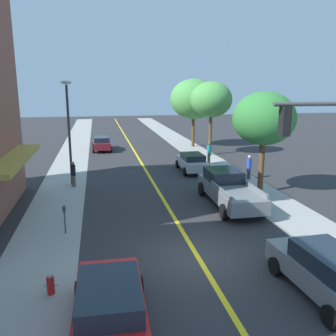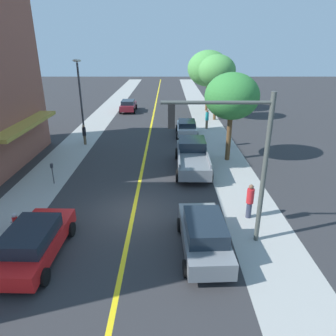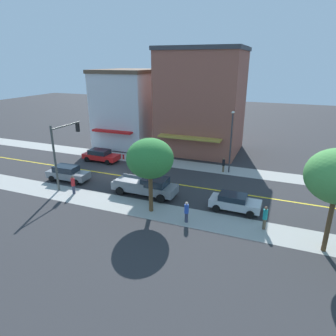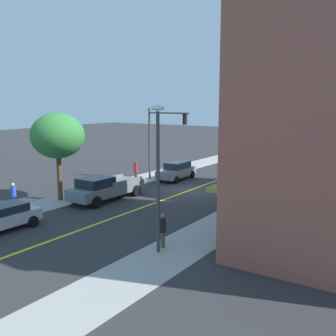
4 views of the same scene
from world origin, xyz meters
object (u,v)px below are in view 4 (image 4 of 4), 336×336
at_px(pedestrian_blue_shirt, 14,195).
at_px(pedestrian_black_shirt, 163,230).
at_px(fire_hydrant, 260,191).
at_px(parking_meter, 231,197).
at_px(street_tree_right_corner, 58,136).
at_px(traffic_light_mast, 161,133).
at_px(silver_sedan_right_curb, 2,217).
at_px(red_sedan_left_curb, 249,178).
at_px(street_lamp, 158,164).
at_px(grey_pickup_truck, 105,188).
at_px(grey_sedan_right_curb, 177,171).
at_px(pedestrian_red_shirt, 136,171).

height_order(pedestrian_blue_shirt, pedestrian_black_shirt, pedestrian_blue_shirt).
distance_m(fire_hydrant, parking_meter, 4.95).
relative_size(street_tree_right_corner, parking_meter, 4.79).
xyz_separation_m(traffic_light_mast, silver_sedan_right_curb, (-0.88, 16.57, -3.47)).
distance_m(fire_hydrant, pedestrian_blue_shirt, 17.45).
bearing_deg(red_sedan_left_curb, street_lamp, 8.50).
relative_size(traffic_light_mast, red_sedan_left_curb, 1.38).
relative_size(parking_meter, silver_sedan_right_curb, 0.31).
height_order(parking_meter, pedestrian_blue_shirt, pedestrian_blue_shirt).
distance_m(parking_meter, grey_pickup_truck, 9.04).
distance_m(fire_hydrant, grey_sedan_right_curb, 8.72).
xyz_separation_m(silver_sedan_right_curb, pedestrian_red_shirt, (2.23, -14.68, 0.19)).
relative_size(street_tree_right_corner, red_sedan_left_curb, 1.35).
bearing_deg(red_sedan_left_curb, pedestrian_black_shirt, 8.20).
relative_size(street_tree_right_corner, fire_hydrant, 8.13).
bearing_deg(grey_sedan_right_curb, pedestrian_blue_shirt, -16.75).
xyz_separation_m(parking_meter, red_sedan_left_curb, (1.73, -7.10, -0.09)).
bearing_deg(pedestrian_red_shirt, grey_sedan_right_curb, -134.13).
height_order(pedestrian_black_shirt, pedestrian_red_shirt, pedestrian_red_shirt).
bearing_deg(pedestrian_blue_shirt, grey_sedan_right_curb, -68.19).
height_order(silver_sedan_right_curb, grey_pickup_truck, grey_pickup_truck).
height_order(grey_sedan_right_curb, grey_pickup_truck, grey_pickup_truck).
height_order(street_lamp, red_sedan_left_curb, street_lamp).
bearing_deg(grey_pickup_truck, red_sedan_left_curb, 145.33).
bearing_deg(grey_sedan_right_curb, parking_meter, 49.25).
relative_size(fire_hydrant, street_lamp, 0.11).
bearing_deg(pedestrian_red_shirt, parking_meter, 158.92).
height_order(parking_meter, grey_pickup_truck, grey_pickup_truck).
relative_size(red_sedan_left_curb, grey_pickup_truck, 0.75).
bearing_deg(silver_sedan_right_curb, fire_hydrant, 151.39).
relative_size(street_lamp, pedestrian_black_shirt, 4.07).
distance_m(red_sedan_left_curb, grey_sedan_right_curb, 6.74).
bearing_deg(fire_hydrant, pedestrian_red_shirt, 4.91).
xyz_separation_m(traffic_light_mast, street_lamp, (-9.84, 14.43, -0.02)).
xyz_separation_m(fire_hydrant, pedestrian_blue_shirt, (12.15, 12.51, 0.54)).
distance_m(street_tree_right_corner, street_lamp, 12.40).
relative_size(grey_sedan_right_curb, pedestrian_red_shirt, 2.54).
bearing_deg(street_tree_right_corner, fire_hydrant, -141.33).
bearing_deg(traffic_light_mast, pedestrian_blue_shirt, -100.37).
height_order(grey_sedan_right_curb, pedestrian_blue_shirt, pedestrian_blue_shirt).
xyz_separation_m(street_tree_right_corner, pedestrian_blue_shirt, (0.69, 3.33, -3.68)).
bearing_deg(pedestrian_red_shirt, grey_pickup_truck, 108.27).
distance_m(grey_sedan_right_curb, pedestrian_black_shirt, 16.93).
distance_m(street_lamp, pedestrian_black_shirt, 3.36).
relative_size(grey_sedan_right_curb, pedestrian_black_shirt, 2.68).
xyz_separation_m(grey_sedan_right_curb, pedestrian_red_shirt, (2.51, 2.70, 0.12)).
height_order(street_lamp, silver_sedan_right_curb, street_lamp).
relative_size(grey_sedan_right_curb, pedestrian_blue_shirt, 2.60).
distance_m(parking_meter, street_lamp, 9.20).
height_order(red_sedan_left_curb, pedestrian_black_shirt, pedestrian_black_shirt).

